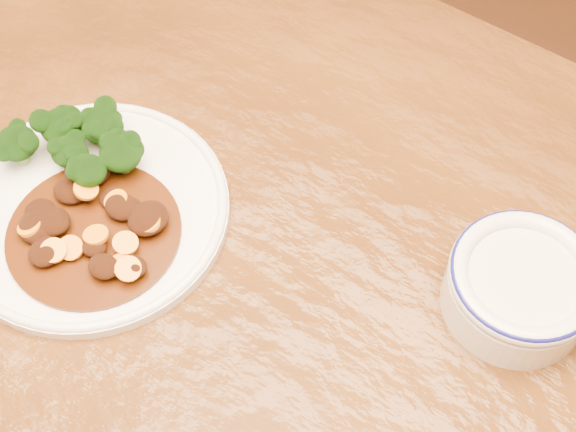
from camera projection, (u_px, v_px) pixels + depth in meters
The scene contains 5 objects.
dining_table at pixel (270, 332), 0.82m from camera, with size 1.58×1.04×0.75m.
dinner_plate at pixel (91, 210), 0.80m from camera, with size 0.28×0.28×0.02m.
broccoli_florets at pixel (80, 141), 0.81m from camera, with size 0.14×0.11×0.05m.
mince_stew at pixel (88, 218), 0.78m from camera, with size 0.17×0.17×0.03m.
dip_bowl at pixel (520, 286), 0.72m from camera, with size 0.14×0.14×0.06m.
Camera 1 is at (0.19, -0.30, 1.42)m, focal length 50.00 mm.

